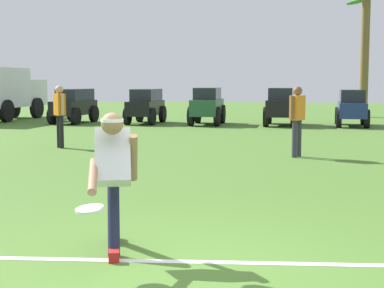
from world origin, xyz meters
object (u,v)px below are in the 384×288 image
Objects in this scene: parked_car_slot_d at (281,106)px; box_truck at (0,91)px; teammate_midfield at (60,110)px; parked_car_slot_e at (352,106)px; frisbee_in_flight at (90,209)px; parked_car_slot_c at (207,105)px; teammate_near_sideline at (297,115)px; parked_car_slot_a at (74,105)px; parked_car_slot_b at (146,105)px; palm_tree_left_of_centre at (365,42)px; frisbee_thrower at (113,174)px.

parked_car_slot_d is 0.40× the size of box_truck.
teammate_midfield is 11.57m from parked_car_slot_e.
parked_car_slot_c reaches higher than frisbee_in_flight.
parked_car_slot_d is at bearing 92.53° from teammate_near_sideline.
parked_car_slot_a is 2.85m from parked_car_slot_b.
teammate_near_sideline is 0.65× the size of parked_car_slot_d.
palm_tree_left_of_centre reaches higher than frisbee_in_flight.
frisbee_thrower is at bearing -103.67° from parked_car_slot_e.
frisbee_thrower is 0.57× the size of parked_car_slot_b.
parked_car_slot_b is (2.84, 0.25, 0.00)m from parked_car_slot_a.
palm_tree_left_of_centre is (11.76, 5.60, 2.65)m from parked_car_slot_a.
parked_car_slot_c is (2.63, 8.26, -0.20)m from teammate_midfield.
parked_car_slot_a is 0.43× the size of palm_tree_left_of_centre.
teammate_near_sideline is 0.27× the size of palm_tree_left_of_centre.
box_truck is 1.03× the size of palm_tree_left_of_centre.
frisbee_in_flight is at bearing -95.09° from parked_car_slot_d.
teammate_near_sideline is 5.88m from teammate_midfield.
teammate_near_sideline is at bearing -47.04° from parked_car_slot_a.
frisbee_in_flight is 0.14× the size of parked_car_slot_e.
palm_tree_left_of_centre reaches higher than parked_car_slot_a.
frisbee_thrower reaches higher than parked_car_slot_e.
frisbee_in_flight is (-0.03, -0.61, -0.21)m from frisbee_thrower.
frisbee_thrower is 16.80m from parked_car_slot_c.
box_truck is (-9.97, 17.39, 0.44)m from frisbee_thrower.
teammate_near_sideline is (1.95, 8.24, 0.36)m from frisbee_in_flight.
palm_tree_left_of_centre is (6.47, 5.58, 2.63)m from parked_car_slot_c.
palm_tree_left_of_centre is (5.21, 22.33, 2.59)m from frisbee_thrower.
frisbee_thrower is at bearing -77.66° from parked_car_slot_b.
frisbee_thrower reaches higher than parked_car_slot_b.
frisbee_thrower is at bearing -60.17° from box_truck.
parked_car_slot_c is at bearing -5.30° from parked_car_slot_b.
box_truck is (-8.71, 0.64, 0.49)m from parked_car_slot_c.
parked_car_slot_b is 0.42× the size of palm_tree_left_of_centre.
teammate_near_sideline is 12.43m from parked_car_slot_a.
frisbee_in_flight is 0.06× the size of palm_tree_left_of_centre.
parked_car_slot_b is 1.03× the size of parked_car_slot_c.
frisbee_in_flight is 0.15× the size of parked_car_slot_c.
parked_car_slot_a is at bearing -174.99° from parked_car_slot_b.
teammate_near_sideline is at bearing -87.47° from parked_car_slot_d.
teammate_near_sideline is at bearing -8.41° from teammate_midfield.
parked_car_slot_a is at bearing 107.88° from teammate_midfield.
frisbee_in_flight is 20.56m from box_truck.
teammate_near_sideline is 0.64× the size of parked_car_slot_b.
teammate_midfield is 16.74m from palm_tree_left_of_centre.
frisbee_thrower is 0.89× the size of teammate_near_sideline.
parked_car_slot_e is (4.10, 16.86, -0.07)m from frisbee_thrower.
frisbee_thrower is at bearing -95.16° from parked_car_slot_d.
palm_tree_left_of_centre is (9.11, 13.83, 2.44)m from teammate_midfield.
parked_car_slot_b is at bearing 88.79° from teammate_midfield.
box_truck is at bearing 118.91° from frisbee_in_flight.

